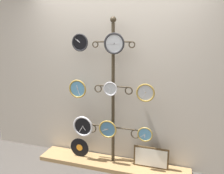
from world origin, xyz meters
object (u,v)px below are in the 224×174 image
Objects in this scene: clock_middle_left at (78,89)px; clock_middle_right at (145,93)px; display_stand at (113,110)px; clock_bottom_center at (108,129)px; clock_top_left at (80,43)px; vinyl_record at (80,147)px; clock_top_center at (114,44)px; clock_bottom_left at (83,126)px; clock_middle_center at (110,89)px; clock_bottom_right at (145,134)px; picture_frame at (151,158)px.

clock_middle_right is at bearing 1.59° from clock_middle_left.
display_stand is 0.27m from clock_bottom_center.
vinyl_record is (-0.08, 0.04, -1.56)m from clock_top_left.
clock_top_left is at bearing -167.96° from display_stand.
clock_middle_right is (0.89, 0.01, -0.63)m from clock_top_left.
clock_top_left is 1.09m from clock_middle_right.
clock_top_center is at bearing 12.57° from clock_bottom_center.
clock_middle_left reaches higher than clock_bottom_left.
clock_top_left reaches higher than clock_middle_center.
clock_middle_left is at bearing 176.77° from clock_bottom_left.
vinyl_record is at bearing 175.36° from clock_middle_center.
clock_bottom_right is at bearing -3.00° from clock_top_center.
display_stand reaches higher than clock_middle_center.
clock_middle_center is 0.70m from clock_bottom_left.
clock_top_left is at bearing -179.06° from clock_top_center.
clock_middle_center is 0.64× the size of clock_bottom_left.
clock_top_center reaches higher than clock_middle_right.
display_stand reaches higher than clock_bottom_left.
clock_top_left reaches higher than clock_bottom_center.
clock_bottom_right is at bearing -2.02° from clock_middle_center.
clock_middle_right is at bearing -0.02° from clock_top_center.
display_stand is 7.13× the size of vinyl_record.
clock_top_center is at bearing -3.65° from vinyl_record.
picture_frame is (1.04, 0.09, -0.92)m from clock_middle_left.
clock_bottom_left is at bearing -178.30° from clock_bottom_center.
clock_bottom_right is 0.70× the size of vinyl_record.
display_stand is at bearing 12.95° from clock_middle_left.
clock_top_left is 0.90× the size of clock_middle_left.
clock_bottom_center reaches higher than picture_frame.
clock_bottom_left is 1.48× the size of clock_bottom_right.
clock_middle_left is 1.09× the size of clock_middle_right.
clock_middle_right reaches higher than clock_bottom_right.
display_stand reaches higher than clock_middle_right.
vinyl_record is (-0.03, 0.06, -0.93)m from clock_middle_left.
vinyl_record is (-0.10, 0.07, -0.38)m from clock_bottom_left.
clock_bottom_left reaches higher than picture_frame.
clock_bottom_center is (0.37, 0.01, -0.00)m from clock_bottom_left.
clock_middle_left reaches higher than clock_middle_right.
display_stand is 10.25× the size of clock_bottom_right.
clock_middle_center is 0.80× the size of clock_middle_right.
clock_top_center is at bearing 3.75° from clock_bottom_left.
picture_frame is (0.08, 0.09, -0.37)m from clock_bottom_right.
picture_frame is at bearing 47.23° from clock_bottom_right.
clock_top_center is 1.14× the size of clock_middle_right.
clock_top_center is 0.93× the size of vinyl_record.
clock_bottom_left is at bearing -52.80° from clock_top_left.
picture_frame is at bearing 33.64° from clock_middle_right.
clock_top_left is 1.24m from clock_bottom_center.
vinyl_record is (-0.47, 0.05, -0.38)m from clock_bottom_center.
clock_top_center reaches higher than clock_top_left.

